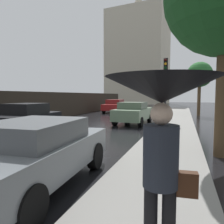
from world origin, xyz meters
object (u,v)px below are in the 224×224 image
Objects in this scene: car_green_mid_road at (133,113)px; street_tree_far at (200,75)px; traffic_light at (165,78)px; car_grey_near_kerb at (36,151)px; car_red_far_ahead at (115,106)px; car_black_far_lane at (26,118)px; pedestrian_with_umbrella_near at (162,113)px.

car_green_mid_road is 9.19m from street_tree_far.
traffic_light is at bearing -110.21° from street_tree_far.
car_grey_near_kerb is 18.33m from street_tree_far.
car_red_far_ahead is at bearing 100.06° from car_grey_near_kerb.
car_grey_near_kerb is 1.04× the size of car_green_mid_road.
car_black_far_lane is (-4.64, 5.10, 0.02)m from car_grey_near_kerb.
street_tree_far is at bearing 69.79° from traffic_light.
car_green_mid_road reaches higher than car_red_far_ahead.
pedestrian_with_umbrella_near is at bearing -31.57° from car_grey_near_kerb.
traffic_light reaches higher than car_black_far_lane.
traffic_light reaches higher than pedestrian_with_umbrella_near.
street_tree_far is at bearing 62.30° from car_green_mid_road.
car_green_mid_road is at bearing -157.73° from traffic_light.
car_red_far_ahead is (-4.09, 8.64, -0.00)m from car_green_mid_road.
car_grey_near_kerb is 19.29m from car_red_far_ahead.
car_black_far_lane is (-0.22, -13.67, 0.01)m from car_red_far_ahead.
car_green_mid_road reaches higher than car_grey_near_kerb.
street_tree_far reaches higher than traffic_light.
traffic_light is (-1.02, 12.36, 1.33)m from pedestrian_with_umbrella_near.
car_red_far_ahead is at bearing 118.16° from car_green_mid_road.
pedestrian_with_umbrella_near is at bearing 107.90° from car_red_far_ahead.
street_tree_far reaches higher than car_grey_near_kerb.
car_black_far_lane is at bearing -127.72° from car_green_mid_road.
car_black_far_lane is 0.95× the size of traffic_light.
car_red_far_ahead is 1.07× the size of car_black_far_lane.
pedestrian_with_umbrella_near reaches higher than car_green_mid_road.
car_grey_near_kerb is at bearing 131.17° from car_black_far_lane.
car_grey_near_kerb is 10.14m from car_green_mid_road.
street_tree_far is (8.73, 12.51, 2.97)m from car_black_far_lane.
car_green_mid_road is 3.11m from traffic_light.
car_grey_near_kerb is 0.97× the size of car_red_far_ahead.
pedestrian_with_umbrella_near is 12.47m from traffic_light.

